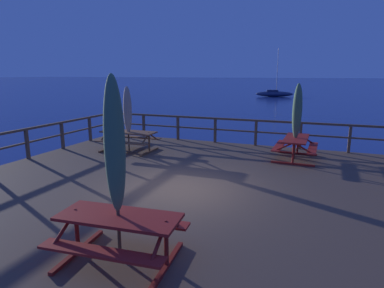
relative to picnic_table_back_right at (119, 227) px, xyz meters
The scene contains 11 objects.
ground_plane 3.73m from the picnic_table_back_right, 97.74° to the left, with size 600.00×600.00×0.00m, color navy.
wooden_deck 3.61m from the picnic_table_back_right, 97.74° to the left, with size 12.64×12.15×0.79m, color brown.
railing_waterside_far 9.39m from the picnic_table_back_right, 92.86° to the left, with size 12.44×0.10×1.09m.
railing_side_left 7.48m from the picnic_table_back_right, 152.57° to the left, with size 0.10×11.95×1.09m.
picnic_table_back_right is the anchor object (origin of this frame).
picnic_table_back_left 7.95m from the picnic_table_back_right, 74.51° to the left, with size 1.44×1.97×0.78m.
picnic_table_mid_left 7.75m from the picnic_table_back_right, 121.02° to the left, with size 2.15×1.43×0.78m.
patio_umbrella_short_front 1.32m from the picnic_table_back_right, 143.81° to the left, with size 0.32×0.32×2.95m.
patio_umbrella_tall_mid_left 8.03m from the picnic_table_back_right, 74.73° to the left, with size 0.32×0.32×2.63m.
patio_umbrella_short_back 7.75m from the picnic_table_back_right, 120.99° to the left, with size 0.32×0.32×2.49m.
sailboat_distant 51.71m from the picnic_table_back_right, 94.88° to the left, with size 6.21×2.77×7.72m.
Camera 1 is at (3.28, -7.48, 3.73)m, focal length 30.68 mm.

